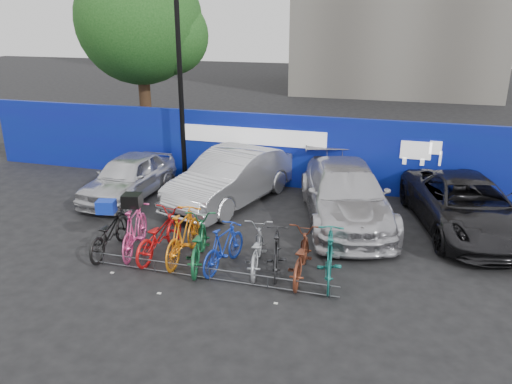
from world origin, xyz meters
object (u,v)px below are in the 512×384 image
at_px(bike_0, 109,232).
at_px(bike_5, 224,247).
at_px(bike_2, 159,235).
at_px(bike_3, 183,235).
at_px(bike_7, 277,251).
at_px(car_0, 129,176).
at_px(bike_4, 198,243).
at_px(lamppost, 181,86).
at_px(bike_1, 135,230).
at_px(bike_rack, 209,273).
at_px(bike_8, 301,256).
at_px(tree, 145,24).
at_px(bike_9, 330,256).
at_px(car_2, 346,194).
at_px(car_3, 466,205).
at_px(car_1, 232,177).
at_px(bike_6, 256,249).

xyz_separation_m(bike_0, bike_5, (2.91, -0.00, 0.01)).
distance_m(bike_2, bike_3, 0.65).
bearing_deg(bike_7, bike_0, -9.09).
xyz_separation_m(car_0, bike_0, (1.49, -3.57, -0.17)).
bearing_deg(bike_4, car_0, -58.00).
xyz_separation_m(lamppost, bike_0, (0.41, -5.37, -2.76)).
relative_size(bike_1, bike_4, 0.96).
relative_size(bike_rack, bike_5, 3.25).
bearing_deg(bike_3, bike_8, 177.26).
relative_size(tree, bike_9, 4.05).
distance_m(bike_2, bike_8, 3.41).
relative_size(car_2, bike_3, 2.63).
height_order(bike_3, bike_9, bike_3).
bearing_deg(tree, bike_0, -68.35).
xyz_separation_m(car_3, bike_9, (-3.04, -3.65, -0.13)).
relative_size(car_2, bike_9, 2.77).
bearing_deg(bike_rack, car_2, 60.11).
height_order(car_3, bike_1, car_3).
distance_m(bike_rack, bike_8, 2.00).
height_order(car_1, bike_6, car_1).
relative_size(bike_2, bike_3, 1.00).
distance_m(car_1, bike_0, 4.38).
bearing_deg(car_0, bike_9, -25.80).
relative_size(car_2, bike_7, 3.19).
xyz_separation_m(lamppost, bike_3, (2.28, -5.23, -2.66)).
height_order(bike_rack, bike_7, bike_7).
bearing_deg(bike_6, bike_1, -9.80).
xyz_separation_m(bike_rack, car_1, (-1.05, 4.64, 0.64)).
bearing_deg(bike_2, car_2, -135.68).
distance_m(car_0, bike_6, 6.14).
distance_m(bike_rack, bike_3, 1.28).
xyz_separation_m(bike_1, bike_3, (1.27, -0.02, 0.02)).
xyz_separation_m(tree, car_0, (2.49, -6.46, -4.39)).
xyz_separation_m(car_1, bike_4, (0.55, -4.02, -0.27)).
height_order(bike_2, bike_9, bike_9).
distance_m(bike_6, bike_8, 1.03).
xyz_separation_m(car_3, bike_4, (-6.01, -3.74, -0.17)).
bearing_deg(tree, car_1, -46.44).
relative_size(bike_4, bike_5, 1.19).
xyz_separation_m(car_1, car_2, (3.45, -0.46, -0.03)).
bearing_deg(bike_1, tree, -77.66).
xyz_separation_m(bike_0, bike_2, (1.23, 0.17, 0.02)).
relative_size(bike_4, bike_8, 1.06).
bearing_deg(bike_9, tree, -54.15).
relative_size(bike_3, bike_6, 1.10).
bearing_deg(car_1, car_3, 14.10).
bearing_deg(bike_2, bike_7, -176.70).
relative_size(car_3, bike_8, 2.65).
height_order(bike_5, bike_6, bike_5).
relative_size(lamppost, bike_4, 2.98).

